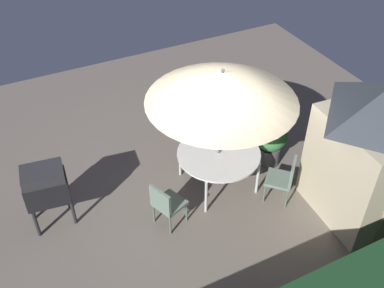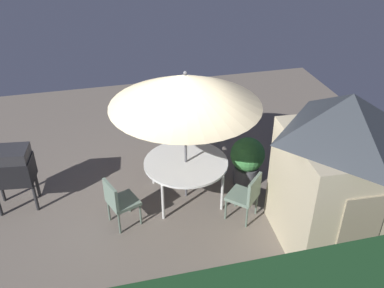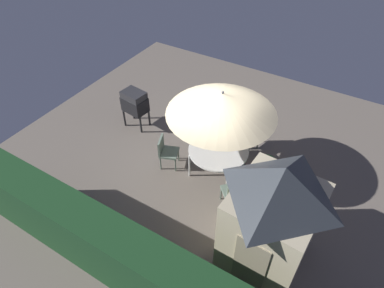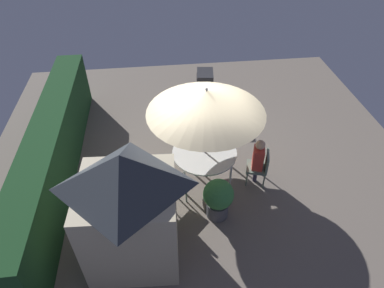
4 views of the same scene
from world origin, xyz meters
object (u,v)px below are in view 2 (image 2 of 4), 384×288
at_px(chair_near_shed, 189,136).
at_px(chair_far_side, 118,200).
at_px(garden_shed, 337,172).
at_px(person_in_red, 189,127).
at_px(patio_table, 186,164).
at_px(bbq_grill, 11,167).
at_px(patio_umbrella, 185,90).
at_px(potted_plant_by_shed, 247,159).
at_px(chair_toward_hedge, 247,194).

xyz_separation_m(chair_near_shed, chair_far_side, (1.63, 1.78, 0.00)).
distance_m(garden_shed, person_in_red, 3.31).
distance_m(patio_table, bbq_grill, 3.04).
xyz_separation_m(patio_umbrella, potted_plant_by_shed, (-1.23, -0.12, -1.62)).
bearing_deg(patio_umbrella, chair_far_side, 21.23).
height_order(garden_shed, patio_umbrella, garden_shed).
relative_size(patio_umbrella, potted_plant_by_shed, 2.59).
bearing_deg(garden_shed, chair_near_shed, -61.31).
bearing_deg(bbq_grill, garden_shed, 157.19).
xyz_separation_m(patio_table, chair_far_side, (1.27, 0.49, -0.20)).
relative_size(patio_table, chair_toward_hedge, 1.69).
xyz_separation_m(patio_umbrella, person_in_red, (-0.33, -1.20, -1.38)).
bearing_deg(person_in_red, patio_umbrella, 74.41).
bearing_deg(potted_plant_by_shed, chair_far_side, 13.74).
height_order(garden_shed, person_in_red, garden_shed).
distance_m(garden_shed, potted_plant_by_shed, 2.06).
bearing_deg(bbq_grill, patio_table, 171.51).
bearing_deg(chair_toward_hedge, patio_umbrella, -44.97).
relative_size(bbq_grill, potted_plant_by_shed, 1.22).
xyz_separation_m(garden_shed, potted_plant_by_shed, (0.73, -1.75, -0.79)).
bearing_deg(patio_table, chair_near_shed, -105.59).
distance_m(patio_table, chair_far_side, 1.38).
relative_size(bbq_grill, person_in_red, 0.95).
bearing_deg(chair_toward_hedge, garden_shed, 144.66).
bearing_deg(chair_near_shed, potted_plant_by_shed, 126.70).
distance_m(patio_umbrella, bbq_grill, 3.31).
xyz_separation_m(chair_toward_hedge, potted_plant_by_shed, (-0.36, -0.98, 0.03)).
xyz_separation_m(patio_table, person_in_red, (-0.33, -1.20, 0.06)).
relative_size(garden_shed, bbq_grill, 2.18).
distance_m(chair_near_shed, person_in_red, 0.28).
distance_m(potted_plant_by_shed, person_in_red, 1.42).
bearing_deg(garden_shed, patio_umbrella, -39.93).
xyz_separation_m(bbq_grill, person_in_red, (-3.34, -0.75, -0.06)).
xyz_separation_m(garden_shed, chair_near_shed, (1.60, -2.92, -0.82)).
relative_size(chair_near_shed, chair_far_side, 1.00).
height_order(patio_table, chair_near_shed, chair_near_shed).
distance_m(chair_far_side, chair_toward_hedge, 2.17).
height_order(chair_far_side, potted_plant_by_shed, potted_plant_by_shed).
height_order(potted_plant_by_shed, person_in_red, person_in_red).
bearing_deg(potted_plant_by_shed, garden_shed, 112.55).
bearing_deg(patio_table, potted_plant_by_shed, -174.56).
bearing_deg(chair_near_shed, chair_far_side, 47.45).
height_order(patio_table, chair_toward_hedge, chair_toward_hedge).
height_order(chair_far_side, person_in_red, person_in_red).
bearing_deg(potted_plant_by_shed, chair_near_shed, -53.30).
xyz_separation_m(patio_umbrella, chair_toward_hedge, (-0.86, 0.86, -1.65)).
xyz_separation_m(patio_table, chair_toward_hedge, (-0.86, 0.86, -0.20)).
bearing_deg(garden_shed, potted_plant_by_shed, -67.45).
bearing_deg(patio_umbrella, person_in_red, -105.59).
bearing_deg(bbq_grill, chair_near_shed, -166.05).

